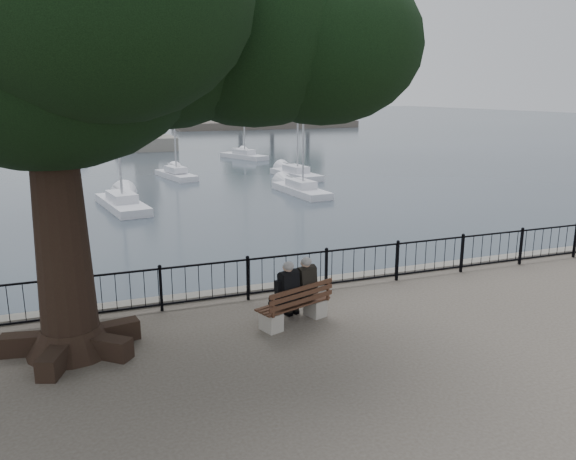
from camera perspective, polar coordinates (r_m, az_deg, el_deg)
name	(u,v)px	position (r m, az deg, el deg)	size (l,w,h in m)	color
harbor	(281,307)	(14.23, -0.71, -7.78)	(260.00, 260.00, 1.20)	slate
railing	(288,272)	(13.43, 0.00, -4.32)	(22.06, 0.06, 1.00)	black
bench	(295,309)	(11.88, 0.72, -8.07)	(1.76, 1.04, 0.89)	gray
person_left	(284,295)	(11.70, -0.39, -6.64)	(0.57, 0.77, 1.41)	black
person_right	(302,290)	(11.99, 1.40, -6.12)	(0.57, 0.77, 1.41)	black
tree	(94,15)	(10.76, -19.08, 19.98)	(11.22, 7.83, 9.16)	black
lion_monument	(144,128)	(59.85, -14.40, 9.98)	(5.86, 5.86, 8.68)	slate
sailboat_b	(122,202)	(29.63, -16.50, 2.78)	(2.44, 5.72, 12.26)	silver
sailboat_c	(301,188)	(32.56, 1.34, 4.25)	(1.90, 5.25, 10.76)	silver
sailboat_d	(296,173)	(38.99, 0.82, 5.77)	(2.12, 5.32, 8.79)	silver
sailboat_f	(176,173)	(39.45, -11.31, 5.68)	(2.32, 4.89, 10.53)	silver
sailboat_g	(244,155)	(50.46, -4.50, 7.61)	(3.38, 5.21, 10.27)	silver
sailboat_h	(77,157)	(51.16, -20.63, 6.96)	(2.69, 5.68, 13.78)	silver
far_shore	(270,103)	(93.86, -1.81, 12.76)	(30.00, 8.60, 9.18)	#4A433B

